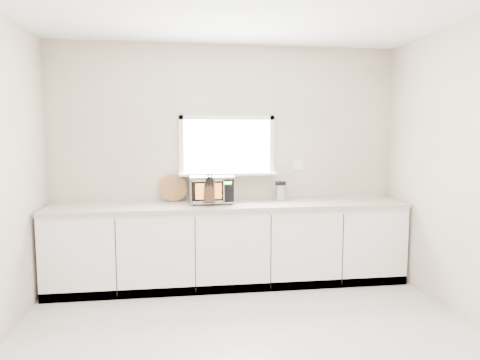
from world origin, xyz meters
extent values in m
cube|color=beige|center=(0.00, 2.00, 1.35)|extent=(4.00, 0.02, 2.70)
cube|color=white|center=(0.00, 1.99, 1.55)|extent=(1.00, 0.02, 0.60)
cube|color=white|center=(0.00, 1.92, 1.23)|extent=(1.12, 0.16, 0.03)
cube|color=white|center=(0.00, 1.97, 1.88)|extent=(1.10, 0.04, 0.05)
cube|color=white|center=(0.00, 1.97, 1.23)|extent=(1.10, 0.04, 0.05)
cube|color=white|center=(-0.53, 1.97, 1.55)|extent=(0.05, 0.04, 0.70)
cube|color=white|center=(0.53, 1.97, 1.55)|extent=(0.05, 0.04, 0.70)
cube|color=white|center=(0.85, 1.99, 1.32)|extent=(0.12, 0.01, 0.12)
cube|color=white|center=(0.00, 1.70, 0.44)|extent=(3.92, 0.60, 0.88)
cube|color=beige|center=(0.00, 1.69, 0.90)|extent=(3.92, 0.64, 0.04)
cylinder|color=black|center=(-0.40, 1.64, 0.93)|extent=(0.02, 0.02, 0.01)
cylinder|color=black|center=(-0.41, 1.92, 0.93)|extent=(0.02, 0.02, 0.01)
cylinder|color=black|center=(0.00, 1.65, 0.93)|extent=(0.02, 0.02, 0.01)
cylinder|color=black|center=(-0.01, 1.94, 0.93)|extent=(0.02, 0.02, 0.01)
cube|color=#A7AAAF|center=(-0.21, 1.79, 1.08)|extent=(0.49, 0.38, 0.29)
cube|color=black|center=(-0.20, 1.60, 1.08)|extent=(0.46, 0.03, 0.25)
cube|color=orange|center=(-0.25, 1.59, 1.08)|extent=(0.28, 0.02, 0.17)
cylinder|color=silver|center=(-0.08, 1.58, 1.08)|extent=(0.02, 0.02, 0.22)
cube|color=black|center=(-0.04, 1.60, 1.08)|extent=(0.11, 0.01, 0.25)
cube|color=#19FF33|center=(-0.04, 1.60, 1.16)|extent=(0.08, 0.01, 0.03)
cube|color=silver|center=(-0.21, 1.79, 1.22)|extent=(0.49, 0.38, 0.01)
cube|color=#452D18|center=(-0.22, 1.64, 1.06)|extent=(0.16, 0.25, 0.28)
cube|color=black|center=(-0.27, 1.59, 1.17)|extent=(0.03, 0.05, 0.10)
cube|color=black|center=(-0.24, 1.58, 1.19)|extent=(0.03, 0.05, 0.10)
cube|color=black|center=(-0.20, 1.58, 1.16)|extent=(0.03, 0.05, 0.10)
cube|color=black|center=(-0.25, 1.59, 1.21)|extent=(0.03, 0.05, 0.10)
cube|color=black|center=(-0.21, 1.58, 1.21)|extent=(0.03, 0.05, 0.10)
cylinder|color=olive|center=(-0.62, 1.94, 1.07)|extent=(0.31, 0.07, 0.31)
cylinder|color=#A7AAAF|center=(0.61, 1.84, 1.01)|extent=(0.13, 0.13, 0.18)
cylinder|color=black|center=(0.61, 1.84, 1.12)|extent=(0.13, 0.13, 0.04)
camera|label=1|loc=(-0.55, -2.94, 1.68)|focal=32.00mm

